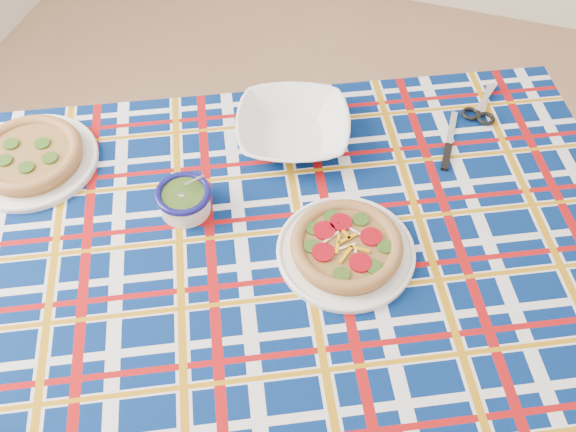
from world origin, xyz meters
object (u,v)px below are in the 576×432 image
(dining_table, at_px, (273,267))
(main_focaccia_plate, at_px, (346,246))
(pesto_bowl, at_px, (184,198))
(serving_bowl, at_px, (293,129))

(dining_table, bearing_deg, main_focaccia_plate, -13.07)
(dining_table, xyz_separation_m, main_focaccia_plate, (0.14, 0.03, 0.10))
(main_focaccia_plate, bearing_deg, dining_table, -168.19)
(pesto_bowl, bearing_deg, main_focaccia_plate, -1.51)
(serving_bowl, bearing_deg, dining_table, -80.26)
(serving_bowl, bearing_deg, main_focaccia_plate, -54.44)
(dining_table, bearing_deg, serving_bowl, 74.86)
(main_focaccia_plate, height_order, pesto_bowl, pesto_bowl)
(pesto_bowl, relative_size, serving_bowl, 0.46)
(main_focaccia_plate, distance_m, pesto_bowl, 0.34)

